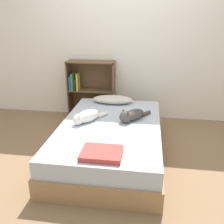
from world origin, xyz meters
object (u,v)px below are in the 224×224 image
Objects in this scene: bed at (110,140)px; cat_dark at (131,115)px; cat_light at (86,117)px; bookshelf at (90,89)px; pillow at (113,99)px.

cat_dark reaches higher than bed.
bookshelf reaches higher than cat_light.
cat_light is (-0.21, -0.75, 0.02)m from pillow.
pillow is at bearing -111.20° from cat_dark.
bed is 1.34m from bookshelf.
bookshelf reaches higher than bed.
bed is 0.41m from cat_light.
bookshelf reaches higher than cat_dark.
cat_light reaches higher than pillow.
bed is 3.24× the size of pillow.
pillow is 0.62m from bookshelf.
pillow is 0.78m from cat_light.
pillow is at bearing 96.07° from bed.
pillow is 0.62× the size of bookshelf.
cat_dark reaches higher than pillow.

